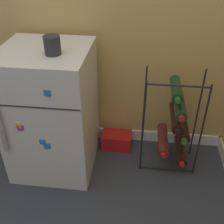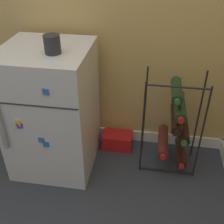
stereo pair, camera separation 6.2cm
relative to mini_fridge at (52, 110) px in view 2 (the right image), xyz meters
name	(u,v)px [view 2 (the right image)]	position (x,y,z in m)	size (l,w,h in m)	color
ground_plane	(91,201)	(0.33, -0.35, -0.44)	(14.00, 14.00, 0.00)	#333842
mini_fridge	(52,110)	(0.00, 0.00, 0.00)	(0.54, 0.56, 0.88)	silver
wine_rack	(176,125)	(0.83, 0.09, -0.08)	(0.39, 0.33, 0.72)	black
soda_box	(117,140)	(0.42, 0.21, -0.38)	(0.23, 0.15, 0.12)	red
fridge_top_cup	(52,44)	(0.08, -0.07, 0.49)	(0.09, 0.09, 0.10)	#28282D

